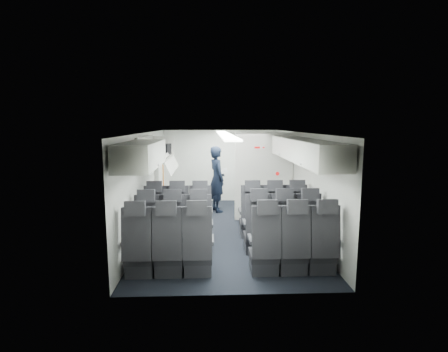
{
  "coord_description": "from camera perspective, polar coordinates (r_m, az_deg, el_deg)",
  "views": [
    {
      "loc": [
        -0.33,
        -7.51,
        2.35
      ],
      "look_at": [
        0.0,
        0.4,
        1.15
      ],
      "focal_mm": 28.0,
      "sensor_mm": 36.0,
      "label": 1
    }
  ],
  "objects": [
    {
      "name": "boarding_door",
      "position": [
        9.26,
        -10.49,
        -0.19
      ],
      "size": [
        0.12,
        1.27,
        1.86
      ],
      "color": "silver",
      "rests_on": "cabin_shell"
    },
    {
      "name": "seat_row_rear",
      "position": [
        5.54,
        1.22,
        -11.93
      ],
      "size": [
        3.33,
        0.56,
        1.24
      ],
      "color": "#242326",
      "rests_on": "cabin_shell"
    },
    {
      "name": "papers",
      "position": [
        9.24,
        0.02,
        0.84
      ],
      "size": [
        0.18,
        0.05,
        0.12
      ],
      "primitive_type": "cube",
      "rotation": [
        0.0,
        0.0,
        0.17
      ],
      "color": "white",
      "rests_on": "flight_attendant"
    },
    {
      "name": "flight_attendant",
      "position": [
        9.32,
        -1.16,
        -0.49
      ],
      "size": [
        0.6,
        0.74,
        1.75
      ],
      "primitive_type": "imported",
      "rotation": [
        0.0,
        0.0,
        1.88
      ],
      "color": "black",
      "rests_on": "ground"
    },
    {
      "name": "overhead_bin_left_front_open",
      "position": [
        7.37,
        -11.08,
        3.69
      ],
      "size": [
        0.64,
        1.7,
        0.72
      ],
      "color": "#9E9E93",
      "rests_on": "cabin_shell"
    },
    {
      "name": "seat_row_front",
      "position": [
        7.25,
        0.31,
        -6.95
      ],
      "size": [
        3.33,
        0.56,
        1.24
      ],
      "color": "#242326",
      "rests_on": "cabin_shell"
    },
    {
      "name": "seat_row_mid",
      "position": [
        6.39,
        0.7,
        -9.11
      ],
      "size": [
        3.33,
        0.56,
        1.24
      ],
      "color": "#242326",
      "rests_on": "cabin_shell"
    },
    {
      "name": "galley_unit",
      "position": [
        10.41,
        4.69,
        0.85
      ],
      "size": [
        0.85,
        0.52,
        1.9
      ],
      "color": "#939399",
      "rests_on": "cabin_shell"
    },
    {
      "name": "bulkhead_partition",
      "position": [
        8.51,
        6.49,
        -0.05
      ],
      "size": [
        1.4,
        0.15,
        2.13
      ],
      "color": "silver",
      "rests_on": "cabin_shell"
    },
    {
      "name": "overhead_bin_right_rear",
      "position": [
        5.8,
        15.01,
        3.49
      ],
      "size": [
        0.53,
        1.8,
        0.4
      ],
      "color": "white",
      "rests_on": "cabin_shell"
    },
    {
      "name": "overhead_bin_left_rear",
      "position": [
        5.64,
        -13.33,
        3.41
      ],
      "size": [
        0.53,
        1.8,
        0.4
      ],
      "color": "white",
      "rests_on": "cabin_shell"
    },
    {
      "name": "cabin_shell",
      "position": [
        7.62,
        0.13,
        -0.64
      ],
      "size": [
        3.41,
        6.01,
        2.16
      ],
      "color": "black",
      "rests_on": "ground"
    },
    {
      "name": "overhead_bin_right_front",
      "position": [
        7.48,
        11.02,
        4.7
      ],
      "size": [
        0.53,
        1.7,
        0.4
      ],
      "color": "white",
      "rests_on": "cabin_shell"
    },
    {
      "name": "carry_on_bag",
      "position": [
        7.65,
        -10.4,
        4.27
      ],
      "size": [
        0.47,
        0.38,
        0.25
      ],
      "primitive_type": "cube",
      "rotation": [
        0.0,
        0.0,
        -0.23
      ],
      "color": "black",
      "rests_on": "overhead_bin_left_front_open"
    }
  ]
}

